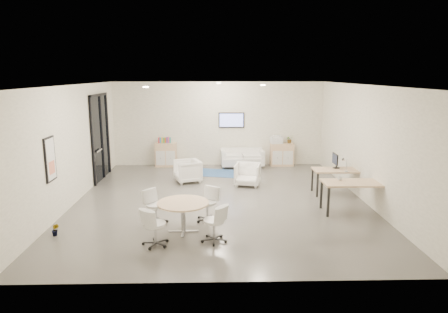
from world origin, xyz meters
name	(u,v)px	position (x,y,z in m)	size (l,w,h in m)	color
room_shell	(220,144)	(0.00, 0.00, 1.60)	(9.60, 10.60, 4.80)	#55524E
glass_door	(100,135)	(-3.95, 2.51, 1.50)	(0.09, 1.90, 2.85)	black
artwork	(50,159)	(-3.97, -1.60, 1.55)	(0.05, 0.54, 1.04)	black
wall_tv	(231,120)	(0.50, 4.46, 1.75)	(0.98, 0.06, 0.58)	black
ceiling_spots	(213,85)	(-0.20, 0.83, 3.18)	(3.14, 4.14, 0.03)	#FFEAC6
sideboard_left	(166,155)	(-2.01, 4.26, 0.45)	(0.81, 0.42, 0.91)	tan
sideboard_right	(282,155)	(2.44, 4.26, 0.44)	(0.88, 0.43, 0.88)	tan
books	(165,140)	(-2.05, 4.27, 1.02)	(0.47, 0.14, 0.22)	red
printer	(276,140)	(2.22, 4.26, 1.02)	(0.49, 0.43, 0.31)	white
loveseat	(242,158)	(0.90, 4.10, 0.32)	(1.64, 0.89, 0.60)	white
blue_rug	(218,173)	(-0.04, 3.13, 0.01)	(1.70, 1.13, 0.01)	navy
armchair_left	(187,170)	(-1.04, 1.98, 0.40)	(0.78, 0.73, 0.80)	white
armchair_right	(248,173)	(0.89, 1.52, 0.39)	(0.76, 0.71, 0.78)	white
desk_rear	(338,172)	(3.46, 0.54, 0.67)	(1.43, 0.73, 0.74)	tan
desk_front	(353,185)	(3.36, -1.06, 0.72)	(1.54, 0.78, 0.80)	tan
monitor	(335,160)	(3.41, 0.69, 0.98)	(0.20, 0.50, 0.44)	black
round_table	(183,206)	(-0.87, -2.27, 0.62)	(1.15, 1.15, 0.70)	tan
meeting_chairs	(183,215)	(-0.87, -2.27, 0.41)	(2.19, 2.19, 0.82)	white
plant_cabinet	(290,140)	(2.73, 4.29, 1.00)	(0.27, 0.30, 0.23)	#3F7F3F
plant_floor	(56,233)	(-3.66, -2.43, 0.06)	(0.16, 0.29, 0.13)	#3F7F3F
cup	(340,178)	(3.07, -0.88, 0.86)	(0.11, 0.09, 0.11)	white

